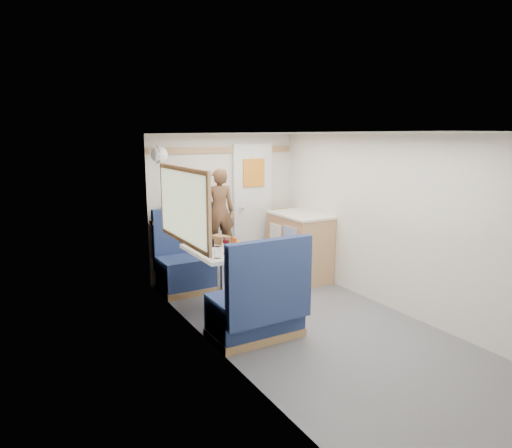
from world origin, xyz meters
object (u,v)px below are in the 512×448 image
dinette_table (220,263)px  galley_counter (299,246)px  person (219,211)px  cheese_block (235,247)px  salt_grinder (224,244)px  tray (247,253)px  duffel_bag (187,210)px  tumbler_left (217,252)px  bread_loaf (221,240)px  bench_far (192,266)px  bench_near (258,310)px  dome_light (159,155)px  beer_glass (234,241)px  tumbler_right (225,242)px  orange_fruit (238,244)px  pepper_grinder (213,243)px  tumbler_mid (200,242)px  wine_glass (226,242)px

dinette_table → galley_counter: 1.57m
person → cheese_block: (-0.24, -0.95, -0.25)m
cheese_block → salt_grinder: size_ratio=1.22×
person → tray: size_ratio=2.94×
person → duffel_bag: size_ratio=2.47×
tumbler_left → bread_loaf: bearing=61.7°
bench_far → bench_near: bearing=-90.0°
salt_grinder → bench_far: bearing=94.2°
person → galley_counter: bearing=178.3°
dome_light → tray: 1.65m
bench_near → duffel_bag: bearing=88.5°
beer_glass → tumbler_left: bearing=-134.6°
galley_counter → tumbler_left: bearing=-152.2°
cheese_block → tumbler_right: (-0.03, 0.22, 0.02)m
tumbler_left → dome_light: bearing=100.3°
galley_counter → orange_fruit: (-1.27, -0.61, 0.31)m
pepper_grinder → orange_fruit: bearing=-41.3°
tumbler_left → bread_loaf: 0.64m
orange_fruit → cheese_block: bearing=-134.7°
tumbler_right → bread_loaf: (0.03, 0.17, -0.01)m
bench_near → salt_grinder: bench_near is taller
bench_near → tumbler_right: (0.09, 0.94, 0.47)m
bench_near → orange_fruit: (0.20, 0.80, 0.48)m
galley_counter → beer_glass: (-1.25, -0.47, 0.30)m
dinette_table → orange_fruit: (0.20, -0.06, 0.21)m
tumbler_mid → cheese_block: bearing=-54.2°
cheese_block → bread_loaf: size_ratio=0.49×
beer_glass → bread_loaf: beer_glass is taller
orange_fruit → wine_glass: bearing=-148.9°
duffel_bag → tray: (0.12, -1.44, -0.28)m
galley_counter → duffel_bag: duffel_bag is taller
bench_near → tray: (0.17, 0.54, 0.43)m
bench_near → bread_loaf: 1.21m
beer_glass → bread_loaf: 0.19m
pepper_grinder → cheese_block: bearing=-61.4°
pepper_grinder → salt_grinder: bearing=-49.6°
orange_fruit → wine_glass: (-0.22, -0.13, 0.07)m
dinette_table → bench_near: size_ratio=0.88×
pepper_grinder → salt_grinder: size_ratio=1.05×
beer_glass → tray: bearing=-96.1°
person → tumbler_mid: (-0.51, -0.57, -0.23)m
dome_light → duffel_bag: (0.44, 0.27, -0.74)m
tumbler_left → dinette_table: bearing=60.9°
bench_near → duffel_bag: size_ratio=2.32×
tray → orange_fruit: orange_fruit is taller
bench_near → salt_grinder: size_ratio=11.50×
duffel_bag → bread_loaf: (0.07, -0.88, -0.24)m
bench_near → wine_glass: 0.86m
dinette_table → wine_glass: size_ratio=5.48×
bench_far → tumbler_right: bench_far is taller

